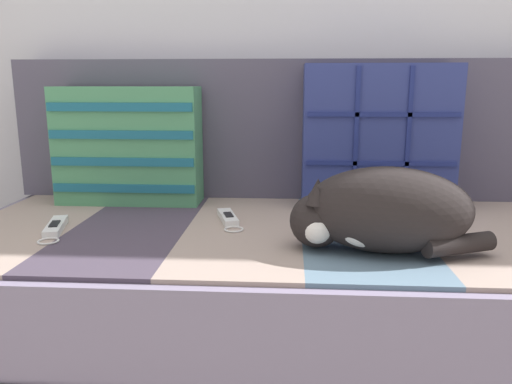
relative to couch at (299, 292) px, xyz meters
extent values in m
plane|color=#A89E8E|center=(0.00, -0.12, -0.18)|extent=(14.00, 14.00, 0.00)
cube|color=#3D3838|center=(0.00, 0.00, -0.10)|extent=(1.83, 0.86, 0.16)
cube|color=slate|center=(0.00, 0.00, 0.08)|extent=(1.79, 0.84, 0.20)
cube|color=gray|center=(-0.72, -0.02, 0.18)|extent=(0.29, 0.76, 0.01)
cube|color=#423847|center=(-0.43, -0.02, 0.18)|extent=(0.29, 0.76, 0.01)
cube|color=gray|center=(-0.14, -0.02, 0.18)|extent=(0.29, 0.76, 0.01)
cube|color=slate|center=(0.14, -0.02, 0.18)|extent=(0.29, 0.76, 0.01)
cube|color=gray|center=(0.43, -0.02, 0.18)|extent=(0.29, 0.76, 0.01)
cube|color=#514C60|center=(0.00, 0.36, 0.40)|extent=(1.79, 0.14, 0.43)
cube|color=navy|center=(0.22, 0.21, 0.40)|extent=(0.43, 0.13, 0.41)
cube|color=navy|center=(0.22, 0.15, 0.33)|extent=(0.42, 0.01, 0.01)
cube|color=navy|center=(0.15, 0.15, 0.40)|extent=(0.01, 0.01, 0.39)
cube|color=navy|center=(0.22, 0.15, 0.46)|extent=(0.42, 0.01, 0.01)
cube|color=navy|center=(0.30, 0.15, 0.40)|extent=(0.01, 0.01, 0.39)
cube|color=#4C9366|center=(-0.51, 0.21, 0.36)|extent=(0.43, 0.13, 0.35)
cube|color=#1E667F|center=(-0.51, 0.15, 0.25)|extent=(0.42, 0.01, 0.02)
cube|color=#1E667F|center=(-0.51, 0.15, 0.32)|extent=(0.42, 0.01, 0.02)
cube|color=#1E667F|center=(-0.51, 0.15, 0.40)|extent=(0.42, 0.01, 0.02)
cube|color=#1E667F|center=(-0.51, 0.15, 0.48)|extent=(0.42, 0.01, 0.02)
ellipsoid|color=black|center=(0.18, -0.20, 0.28)|extent=(0.37, 0.22, 0.19)
sphere|color=black|center=(0.03, -0.19, 0.25)|extent=(0.12, 0.12, 0.12)
sphere|color=white|center=(0.03, -0.22, 0.24)|extent=(0.06, 0.06, 0.06)
ellipsoid|color=white|center=(0.13, -0.25, 0.25)|extent=(0.11, 0.05, 0.08)
cylinder|color=black|center=(0.32, -0.25, 0.22)|extent=(0.16, 0.10, 0.04)
cone|color=black|center=(0.03, -0.22, 0.32)|extent=(0.04, 0.04, 0.04)
cone|color=black|center=(0.03, -0.16, 0.32)|extent=(0.04, 0.04, 0.04)
cube|color=white|center=(-0.19, 0.02, 0.20)|extent=(0.07, 0.14, 0.02)
cube|color=black|center=(-0.19, 0.01, 0.21)|extent=(0.03, 0.05, 0.00)
cube|color=black|center=(-0.21, 0.08, 0.20)|extent=(0.03, 0.02, 0.02)
torus|color=silver|center=(-0.17, -0.07, 0.19)|extent=(0.06, 0.06, 0.01)
cube|color=white|center=(-0.61, -0.09, 0.20)|extent=(0.08, 0.16, 0.02)
cube|color=black|center=(-0.61, -0.11, 0.21)|extent=(0.03, 0.06, 0.00)
cube|color=black|center=(-0.63, -0.02, 0.20)|extent=(0.03, 0.02, 0.02)
torus|color=silver|center=(-0.58, -0.19, 0.19)|extent=(0.06, 0.06, 0.01)
camera|label=1|loc=(-0.03, -1.25, 0.54)|focal=35.00mm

